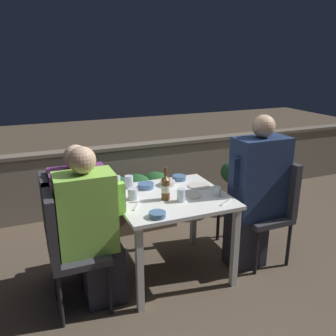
# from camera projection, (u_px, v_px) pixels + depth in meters

# --- Properties ---
(ground_plane) EXTENTS (16.00, 16.00, 0.00)m
(ground_plane) POSITION_uv_depth(u_px,v_px,m) (171.00, 271.00, 3.14)
(ground_plane) COLOR brown
(parapet_wall) EXTENTS (9.00, 0.18, 0.79)m
(parapet_wall) POSITION_uv_depth(u_px,v_px,m) (122.00, 176.00, 4.38)
(parapet_wall) COLOR gray
(parapet_wall) RESTS_ON ground_plane
(dining_table) EXTENTS (0.91, 0.85, 0.72)m
(dining_table) POSITION_uv_depth(u_px,v_px,m) (171.00, 207.00, 2.96)
(dining_table) COLOR white
(dining_table) RESTS_ON ground_plane
(planter_hedge) EXTENTS (0.78, 0.47, 0.60)m
(planter_hedge) POSITION_uv_depth(u_px,v_px,m) (138.00, 198.00, 3.89)
(planter_hedge) COLOR brown
(planter_hedge) RESTS_ON ground_plane
(chair_left_near) EXTENTS (0.41, 0.41, 0.95)m
(chair_left_near) POSITION_uv_depth(u_px,v_px,m) (64.00, 241.00, 2.51)
(chair_left_near) COLOR #333338
(chair_left_near) RESTS_ON ground_plane
(person_green_blouse) EXTENTS (0.49, 0.26, 1.24)m
(person_green_blouse) POSITION_uv_depth(u_px,v_px,m) (92.00, 229.00, 2.57)
(person_green_blouse) COLOR #282833
(person_green_blouse) RESTS_ON ground_plane
(chair_left_far) EXTENTS (0.41, 0.41, 0.95)m
(chair_left_far) POSITION_uv_depth(u_px,v_px,m) (60.00, 223.00, 2.79)
(chair_left_far) COLOR #333338
(chair_left_far) RESTS_ON ground_plane
(person_purple_stripe) EXTENTS (0.50, 0.26, 1.18)m
(person_purple_stripe) POSITION_uv_depth(u_px,v_px,m) (85.00, 216.00, 2.85)
(person_purple_stripe) COLOR #282833
(person_purple_stripe) RESTS_ON ground_plane
(chair_right_near) EXTENTS (0.41, 0.41, 0.95)m
(chair_right_near) POSITION_uv_depth(u_px,v_px,m) (273.00, 202.00, 3.19)
(chair_right_near) COLOR #333338
(chair_right_near) RESTS_ON ground_plane
(person_navy_jumper) EXTENTS (0.52, 0.26, 1.36)m
(person_navy_jumper) POSITION_uv_depth(u_px,v_px,m) (255.00, 193.00, 3.09)
(person_navy_jumper) COLOR #282833
(person_navy_jumper) RESTS_ON ground_plane
(chair_right_far) EXTENTS (0.41, 0.41, 0.95)m
(chair_right_far) POSITION_uv_depth(u_px,v_px,m) (253.00, 190.00, 3.46)
(chair_right_far) COLOR #333338
(chair_right_far) RESTS_ON ground_plane
(beer_bottle) EXTENTS (0.07, 0.07, 0.27)m
(beer_bottle) POSITION_uv_depth(u_px,v_px,m) (166.00, 187.00, 2.82)
(beer_bottle) COLOR brown
(beer_bottle) RESTS_ON dining_table
(plate_0) EXTENTS (0.19, 0.19, 0.01)m
(plate_0) POSITION_uv_depth(u_px,v_px,m) (199.00, 186.00, 3.13)
(plate_0) COLOR silver
(plate_0) RESTS_ON dining_table
(plate_1) EXTENTS (0.19, 0.19, 0.01)m
(plate_1) POSITION_uv_depth(u_px,v_px,m) (190.00, 195.00, 2.93)
(plate_1) COLOR silver
(plate_1) RESTS_ON dining_table
(bowl_0) EXTENTS (0.12, 0.12, 0.04)m
(bowl_0) POSITION_uv_depth(u_px,v_px,m) (157.00, 214.00, 2.53)
(bowl_0) COLOR #4C709E
(bowl_0) RESTS_ON dining_table
(bowl_1) EXTENTS (0.13, 0.13, 0.04)m
(bowl_1) POSITION_uv_depth(u_px,v_px,m) (179.00, 177.00, 3.29)
(bowl_1) COLOR #4C709E
(bowl_1) RESTS_ON dining_table
(bowl_2) EXTENTS (0.14, 0.14, 0.05)m
(bowl_2) POSITION_uv_depth(u_px,v_px,m) (146.00, 185.00, 3.08)
(bowl_2) COLOR #4C709E
(bowl_2) RESTS_ON dining_table
(bowl_3) EXTENTS (0.14, 0.14, 0.04)m
(bowl_3) POSITION_uv_depth(u_px,v_px,m) (168.00, 183.00, 3.16)
(bowl_3) COLOR beige
(bowl_3) RESTS_ON dining_table
(glass_cup_0) EXTENTS (0.08, 0.08, 0.12)m
(glass_cup_0) POSITION_uv_depth(u_px,v_px,m) (116.00, 183.00, 3.04)
(glass_cup_0) COLOR silver
(glass_cup_0) RESTS_ON dining_table
(glass_cup_1) EXTENTS (0.08, 0.08, 0.09)m
(glass_cup_1) POSITION_uv_depth(u_px,v_px,m) (133.00, 194.00, 2.84)
(glass_cup_1) COLOR silver
(glass_cup_1) RESTS_ON dining_table
(glass_cup_2) EXTENTS (0.07, 0.07, 0.08)m
(glass_cup_2) POSITION_uv_depth(u_px,v_px,m) (217.00, 191.00, 2.91)
(glass_cup_2) COLOR silver
(glass_cup_2) RESTS_ON dining_table
(glass_cup_3) EXTENTS (0.06, 0.06, 0.10)m
(glass_cup_3) POSITION_uv_depth(u_px,v_px,m) (181.00, 195.00, 2.80)
(glass_cup_3) COLOR silver
(glass_cup_3) RESTS_ON dining_table
(glass_cup_4) EXTENTS (0.07, 0.07, 0.11)m
(glass_cup_4) POSITION_uv_depth(u_px,v_px,m) (129.00, 182.00, 3.08)
(glass_cup_4) COLOR silver
(glass_cup_4) RESTS_ON dining_table
(fork_0) EXTENTS (0.11, 0.16, 0.01)m
(fork_0) POSITION_uv_depth(u_px,v_px,m) (136.00, 206.00, 2.72)
(fork_0) COLOR silver
(fork_0) RESTS_ON dining_table
(fork_1) EXTENTS (0.16, 0.11, 0.01)m
(fork_1) POSITION_uv_depth(u_px,v_px,m) (226.00, 202.00, 2.79)
(fork_1) COLOR silver
(fork_1) RESTS_ON dining_table
(potted_plant) EXTENTS (0.29, 0.29, 0.65)m
(potted_plant) POSITION_uv_depth(u_px,v_px,m) (233.00, 182.00, 4.21)
(potted_plant) COLOR #9E5638
(potted_plant) RESTS_ON ground_plane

